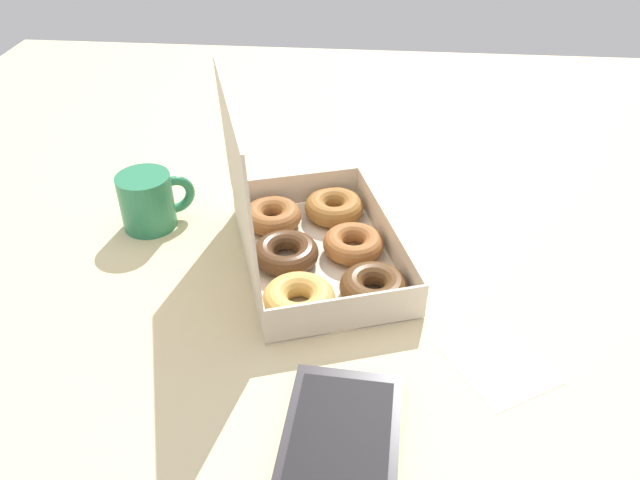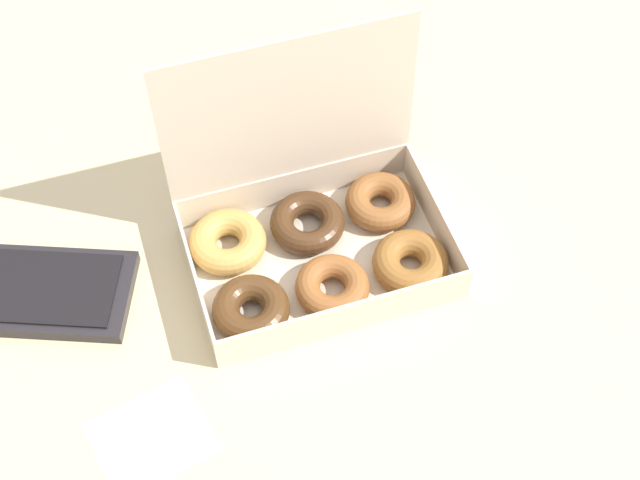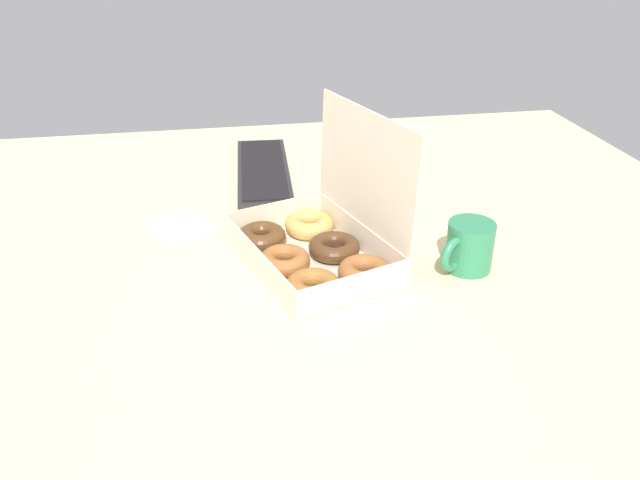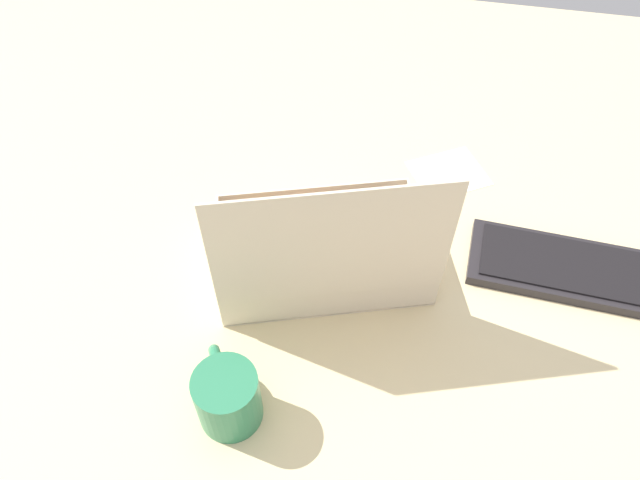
% 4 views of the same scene
% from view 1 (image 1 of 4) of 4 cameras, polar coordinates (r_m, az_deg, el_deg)
% --- Properties ---
extents(ground_plane, '(1.80, 1.80, 0.02)m').
position_cam_1_polar(ground_plane, '(1.00, -1.87, -0.28)').
color(ground_plane, beige).
extents(donut_box, '(0.38, 0.32, 0.28)m').
position_cam_1_polar(donut_box, '(0.92, -0.83, -0.22)').
color(donut_box, beige).
rests_on(donut_box, ground_plane).
extents(coffee_mug, '(0.09, 0.11, 0.09)m').
position_cam_1_polar(coffee_mug, '(1.04, -15.35, 3.54)').
color(coffee_mug, '#2C7C53').
rests_on(coffee_mug, ground_plane).
extents(paper_napkin, '(0.16, 0.16, 0.00)m').
position_cam_1_polar(paper_napkin, '(0.82, 15.95, -10.67)').
color(paper_napkin, white).
rests_on(paper_napkin, ground_plane).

